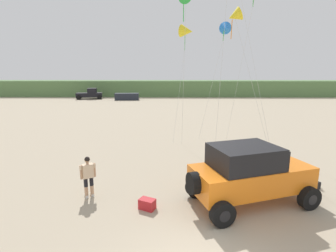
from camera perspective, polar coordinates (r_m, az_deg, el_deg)
name	(u,v)px	position (r m, az deg, el deg)	size (l,w,h in m)	color
dune_ridge	(159,88)	(55.02, -2.07, 8.45)	(90.00, 7.82, 3.15)	#567A47
jeep	(250,173)	(10.05, 17.81, -9.96)	(5.01, 3.61, 2.26)	orange
person_watching	(88,175)	(10.61, -17.39, -10.29)	(0.56, 0.44, 1.67)	tan
cooler_box	(147,204)	(9.65, -4.66, -16.96)	(0.56, 0.36, 0.38)	#B21E23
distant_pickup	(90,94)	(49.94, -17.00, 6.87)	(4.89, 3.21, 1.98)	black
distant_sedan	(127,97)	(46.66, -9.13, 6.50)	(4.20, 1.70, 1.20)	#1E232D
kite_red_delta	(186,0)	(18.48, 4.03, 26.21)	(0.98, 1.53, 9.87)	green
kite_purple_stunt	(226,28)	(21.76, 12.74, 20.47)	(2.86, 3.29, 8.84)	blue
kite_black_sled	(187,31)	(23.38, 4.19, 20.33)	(1.95, 6.75, 8.88)	yellow
kite_green_box	(235,16)	(18.66, 14.63, 22.65)	(2.32, 3.77, 8.98)	yellow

